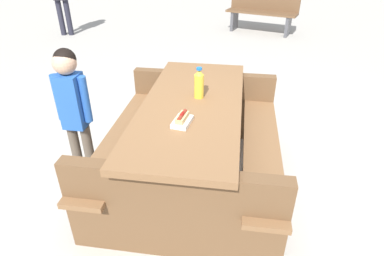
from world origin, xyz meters
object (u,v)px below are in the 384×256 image
Objects in this scene: soda_bottle at (199,84)px; child_in_coat at (72,101)px; picnic_table at (192,136)px; hotdog_tray at (182,120)px; park_bench_near at (262,11)px.

soda_bottle is 1.00m from child_in_coat.
hotdog_tray is at bearing -10.48° from picnic_table.
picnic_table is 1.69× the size of child_in_coat.
picnic_table is 0.98m from child_in_coat.
soda_bottle is 0.21× the size of child_in_coat.
picnic_table is 1.28× the size of park_bench_near.
picnic_table is at bearing -15.34° from park_bench_near.
child_in_coat reaches higher than soda_bottle.
picnic_table is 0.47m from hotdog_tray.
park_bench_near is (-5.12, 1.40, 0.00)m from picnic_table.
picnic_table is 0.44m from soda_bottle.
hotdog_tray reaches higher than picnic_table.
picnic_table is 7.90× the size of soda_bottle.
park_bench_near is at bearing 164.66° from picnic_table.
child_in_coat is (-0.34, -0.88, -0.04)m from hotdog_tray.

